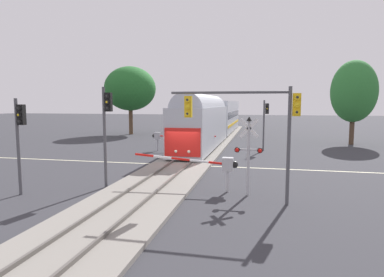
% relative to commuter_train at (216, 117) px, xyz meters
% --- Properties ---
extents(ground_plane, '(220.00, 220.00, 0.00)m').
position_rel_commuter_train_xyz_m(ground_plane, '(-0.00, -18.05, -2.79)').
color(ground_plane, '#333338').
extents(road_centre_stripe, '(44.00, 0.20, 0.01)m').
position_rel_commuter_train_xyz_m(road_centre_stripe, '(-0.00, -18.05, -2.79)').
color(road_centre_stripe, beige).
rests_on(road_centre_stripe, ground).
extents(railway_track, '(4.40, 80.00, 0.32)m').
position_rel_commuter_train_xyz_m(railway_track, '(-0.00, -18.05, -2.69)').
color(railway_track, gray).
rests_on(railway_track, ground).
extents(commuter_train, '(3.04, 38.72, 5.16)m').
position_rel_commuter_train_xyz_m(commuter_train, '(0.00, 0.00, 0.00)').
color(commuter_train, '#B2B7C1').
rests_on(commuter_train, railway_track).
extents(crossing_gate_near, '(5.59, 0.40, 1.88)m').
position_rel_commuter_train_xyz_m(crossing_gate_near, '(3.47, -24.69, -1.36)').
color(crossing_gate_near, '#B7B7BC').
rests_on(crossing_gate_near, ground).
extents(crossing_signal_mast, '(1.36, 0.44, 3.93)m').
position_rel_commuter_train_xyz_m(crossing_signal_mast, '(5.12, -25.14, -0.39)').
color(crossing_signal_mast, '#B2B2B7').
rests_on(crossing_signal_mast, ground).
extents(crossing_gate_far, '(6.23, 0.40, 1.80)m').
position_rel_commuter_train_xyz_m(crossing_gate_far, '(-3.33, -11.40, -1.39)').
color(crossing_gate_far, '#B7B7BC').
rests_on(crossing_gate_far, ground).
extents(traffic_signal_far_side, '(0.53, 0.38, 4.88)m').
position_rel_commuter_train_xyz_m(traffic_signal_far_side, '(6.10, -9.30, 0.48)').
color(traffic_signal_far_side, '#4C4C51').
rests_on(traffic_signal_far_side, ground).
extents(traffic_signal_near_right, '(5.83, 0.38, 5.31)m').
position_rel_commuter_train_xyz_m(traffic_signal_near_right, '(5.30, -26.30, 1.25)').
color(traffic_signal_near_right, '#4C4C51').
rests_on(traffic_signal_near_right, ground).
extents(traffic_signal_median, '(0.53, 0.38, 5.44)m').
position_rel_commuter_train_xyz_m(traffic_signal_median, '(-2.40, -25.17, 0.86)').
color(traffic_signal_median, '#4C4C51').
rests_on(traffic_signal_median, ground).
extents(traffic_signal_near_left, '(0.53, 0.38, 4.82)m').
position_rel_commuter_train_xyz_m(traffic_signal_near_left, '(-5.92, -27.40, 0.44)').
color(traffic_signal_near_left, '#4C4C51').
rests_on(traffic_signal_near_left, ground).
extents(maple_right_background, '(4.86, 4.86, 9.31)m').
position_rel_commuter_train_xyz_m(maple_right_background, '(15.64, -2.17, 3.10)').
color(maple_right_background, '#4C3828').
rests_on(maple_right_background, ground).
extents(pine_left_background, '(7.51, 7.51, 9.98)m').
position_rel_commuter_train_xyz_m(pine_left_background, '(-13.26, 4.03, 3.95)').
color(pine_left_background, brown).
rests_on(pine_left_background, ground).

